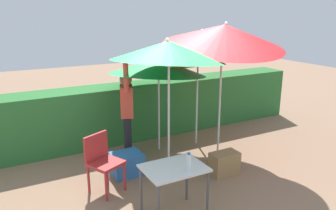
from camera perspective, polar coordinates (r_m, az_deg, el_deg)
ground_plane at (r=5.90m, az=1.41°, el=-11.04°), size 24.00×24.00×0.00m
hedge_row at (r=7.23m, az=-5.80°, el=-0.96°), size 8.00×0.70×1.17m
umbrella_rainbow at (r=6.28m, az=-1.77°, el=6.65°), size 1.85×1.84×1.96m
umbrella_orange at (r=5.12m, az=0.00°, el=9.16°), size 1.78×1.77×2.33m
umbrella_yellow at (r=5.89m, az=9.54°, el=11.64°), size 2.11×2.13×2.62m
umbrella_navy at (r=6.51m, az=5.52°, el=11.00°), size 1.94×1.91×2.61m
person_vendor at (r=6.08m, az=-7.03°, el=-0.83°), size 0.33×0.55×1.88m
chair_plastic at (r=5.18m, az=-11.11°, el=-9.08°), size 0.59×0.59×0.89m
cooler_box at (r=5.74m, az=-7.02°, el=-9.92°), size 0.50×0.42×0.37m
crate_cardboard at (r=5.76m, az=9.58°, el=-9.82°), size 0.48×0.28×0.39m
folding_table at (r=4.44m, az=1.04°, el=-11.51°), size 0.80×0.60×0.72m
bottle_water at (r=4.27m, az=3.55°, el=-9.69°), size 0.07×0.07×0.24m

